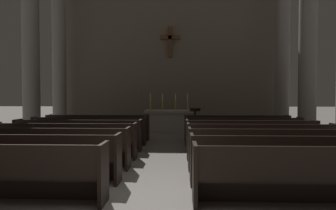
{
  "coord_description": "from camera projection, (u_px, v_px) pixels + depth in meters",
  "views": [
    {
      "loc": [
        0.46,
        -4.48,
        1.68
      ],
      "look_at": [
        0.0,
        7.93,
        1.27
      ],
      "focal_mm": 31.68,
      "sensor_mm": 36.0,
      "label": 1
    }
  ],
  "objects": [
    {
      "name": "lectern",
      "position": [
        195.0,
        122.0,
        12.34
      ],
      "size": [
        0.44,
        0.36,
        1.15
      ],
      "color": "black",
      "rests_on": "ground"
    },
    {
      "name": "pew_left_row_6",
      "position": [
        89.0,
        131.0,
        10.04
      ],
      "size": [
        3.83,
        0.5,
        0.95
      ],
      "color": "black",
      "rests_on": "ground"
    },
    {
      "name": "column_right_fourth",
      "position": [
        282.0,
        59.0,
        13.74
      ],
      "size": [
        0.97,
        0.97,
        6.92
      ],
      "color": "gray",
      "rests_on": "ground"
    },
    {
      "name": "pew_right_row_3",
      "position": [
        274.0,
        149.0,
        6.58
      ],
      "size": [
        3.83,
        0.5,
        0.95
      ],
      "color": "black",
      "rests_on": "ground"
    },
    {
      "name": "column_right_third",
      "position": [
        308.0,
        50.0,
        11.03
      ],
      "size": [
        0.97,
        0.97,
        6.92
      ],
      "color": "gray",
      "rests_on": "ground"
    },
    {
      "name": "candlestick_inner_right",
      "position": [
        175.0,
        105.0,
        13.55
      ],
      "size": [
        0.16,
        0.16,
        0.74
      ],
      "color": "#B79338",
      "rests_on": "altar"
    },
    {
      "name": "ground_plane",
      "position": [
        149.0,
        204.0,
        4.55
      ],
      "size": [
        80.0,
        80.0,
        0.0
      ],
      "primitive_type": "plane",
      "color": "gray"
    },
    {
      "name": "pew_left_row_5",
      "position": [
        78.0,
        135.0,
        8.95
      ],
      "size": [
        3.83,
        0.5,
        0.95
      ],
      "color": "black",
      "rests_on": "ground"
    },
    {
      "name": "apse_with_cross",
      "position": [
        170.0,
        51.0,
        15.27
      ],
      "size": [
        11.55,
        0.44,
        7.97
      ],
      "color": "#706656",
      "rests_on": "ground"
    },
    {
      "name": "pew_right_row_1",
      "position": [
        322.0,
        176.0,
        4.4
      ],
      "size": [
        3.83,
        0.5,
        0.95
      ],
      "color": "black",
      "rests_on": "ground"
    },
    {
      "name": "candlestick_outer_right",
      "position": [
        187.0,
        105.0,
        13.53
      ],
      "size": [
        0.16,
        0.16,
        0.74
      ],
      "color": "#B79338",
      "rests_on": "altar"
    },
    {
      "name": "pew_right_row_2",
      "position": [
        294.0,
        160.0,
        5.49
      ],
      "size": [
        3.83,
        0.5,
        0.95
      ],
      "color": "black",
      "rests_on": "ground"
    },
    {
      "name": "pew_left_row_7",
      "position": [
        98.0,
        127.0,
        11.13
      ],
      "size": [
        3.83,
        0.5,
        0.95
      ],
      "color": "black",
      "rests_on": "ground"
    },
    {
      "name": "column_left_fourth",
      "position": [
        59.0,
        60.0,
        14.13
      ],
      "size": [
        0.97,
        0.97,
        6.92
      ],
      "color": "gray",
      "rests_on": "ground"
    },
    {
      "name": "pew_right_row_7",
      "position": [
        236.0,
        128.0,
        10.94
      ],
      "size": [
        3.83,
        0.5,
        0.95
      ],
      "color": "black",
      "rests_on": "ground"
    },
    {
      "name": "pew_left_row_3",
      "position": [
        46.0,
        148.0,
        6.77
      ],
      "size": [
        3.83,
        0.5,
        0.95
      ],
      "color": "black",
      "rests_on": "ground"
    },
    {
      "name": "pew_right_row_5",
      "position": [
        251.0,
        136.0,
        8.76
      ],
      "size": [
        3.83,
        0.5,
        0.95
      ],
      "color": "black",
      "rests_on": "ground"
    },
    {
      "name": "candlestick_outer_left",
      "position": [
        150.0,
        105.0,
        13.59
      ],
      "size": [
        0.16,
        0.16,
        0.74
      ],
      "color": "#B79338",
      "rests_on": "altar"
    },
    {
      "name": "candlestick_inner_left",
      "position": [
        162.0,
        105.0,
        13.57
      ],
      "size": [
        0.16,
        0.16,
        0.74
      ],
      "color": "#B79338",
      "rests_on": "altar"
    },
    {
      "name": "altar",
      "position": [
        169.0,
        120.0,
        13.58
      ],
      "size": [
        2.2,
        0.9,
        1.01
      ],
      "color": "#A8A399",
      "rests_on": "ground"
    },
    {
      "name": "pew_right_row_6",
      "position": [
        243.0,
        131.0,
        9.85
      ],
      "size": [
        3.83,
        0.5,
        0.95
      ],
      "color": "black",
      "rests_on": "ground"
    },
    {
      "name": "column_left_third",
      "position": [
        31.0,
        51.0,
        11.41
      ],
      "size": [
        0.97,
        0.97,
        6.92
      ],
      "color": "gray",
      "rests_on": "ground"
    },
    {
      "name": "pew_left_row_2",
      "position": [
        20.0,
        158.0,
        5.68
      ],
      "size": [
        3.83,
        0.5,
        0.95
      ],
      "color": "black",
      "rests_on": "ground"
    },
    {
      "name": "pew_right_row_4",
      "position": [
        261.0,
        142.0,
        7.67
      ],
      "size": [
        3.83,
        0.5,
        0.95
      ],
      "color": "black",
      "rests_on": "ground"
    },
    {
      "name": "pew_left_row_4",
      "position": [
        64.0,
        140.0,
        7.86
      ],
      "size": [
        3.83,
        0.5,
        0.95
      ],
      "color": "black",
      "rests_on": "ground"
    }
  ]
}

